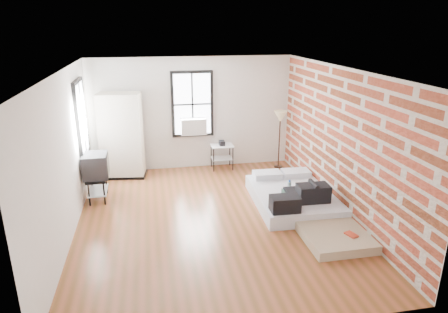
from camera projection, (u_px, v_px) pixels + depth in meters
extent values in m
plane|color=brown|center=(212.00, 219.00, 7.62)|extent=(6.00, 6.00, 0.00)
cube|color=silver|center=(192.00, 114.00, 9.97)|extent=(5.00, 0.01, 2.80)
cube|color=silver|center=(255.00, 230.00, 4.38)|extent=(5.00, 0.01, 2.80)
cube|color=silver|center=(65.00, 158.00, 6.73)|extent=(0.01, 6.00, 2.80)
cube|color=#963623|center=(340.00, 142.00, 7.62)|extent=(0.02, 6.00, 2.80)
cube|color=white|center=(211.00, 70.00, 6.73)|extent=(5.00, 6.00, 0.01)
cube|color=white|center=(192.00, 104.00, 9.84)|extent=(0.90, 0.02, 1.50)
cube|color=black|center=(173.00, 105.00, 9.77)|extent=(0.07, 0.08, 1.64)
cube|color=black|center=(212.00, 103.00, 9.95)|extent=(0.07, 0.08, 1.64)
cube|color=black|center=(191.00, 72.00, 9.61)|extent=(0.90, 0.08, 0.07)
cube|color=black|center=(193.00, 135.00, 10.11)|extent=(0.90, 0.08, 0.07)
cube|color=black|center=(192.00, 104.00, 9.83)|extent=(0.04, 0.02, 1.50)
cube|color=black|center=(192.00, 104.00, 9.83)|extent=(0.90, 0.02, 0.04)
cube|color=silver|center=(193.00, 126.00, 9.90)|extent=(0.62, 0.30, 0.40)
cube|color=white|center=(82.00, 119.00, 8.34)|extent=(0.02, 0.90, 1.50)
cube|color=black|center=(77.00, 125.00, 7.88)|extent=(0.08, 0.07, 1.64)
cube|color=black|center=(84.00, 114.00, 8.78)|extent=(0.08, 0.07, 1.64)
cube|color=black|center=(77.00, 81.00, 8.08)|extent=(0.08, 0.90, 0.07)
cube|color=black|center=(85.00, 155.00, 8.58)|extent=(0.08, 0.90, 0.07)
cube|color=black|center=(83.00, 119.00, 8.34)|extent=(0.02, 0.04, 1.50)
cube|color=black|center=(83.00, 119.00, 8.34)|extent=(0.02, 0.90, 0.04)
cube|color=silver|center=(293.00, 198.00, 8.23)|extent=(1.62, 2.16, 0.28)
cube|color=silver|center=(267.00, 175.00, 8.89)|extent=(0.62, 0.41, 0.13)
cube|color=silver|center=(296.00, 173.00, 8.99)|extent=(0.62, 0.41, 0.13)
cube|color=black|center=(313.00, 193.00, 7.70)|extent=(0.62, 0.37, 0.33)
cylinder|color=black|center=(314.00, 184.00, 7.64)|extent=(0.10, 0.39, 0.09)
cube|color=black|center=(285.00, 204.00, 7.29)|extent=(0.54, 0.35, 0.29)
cylinder|color=#A6CAD6|center=(289.00, 187.00, 8.08)|extent=(0.08, 0.08, 0.24)
cylinder|color=blue|center=(290.00, 181.00, 8.03)|extent=(0.04, 0.04, 0.03)
cube|color=tan|center=(324.00, 224.00, 7.26)|extent=(1.08, 2.04, 0.16)
cube|color=black|center=(304.00, 198.00, 7.88)|extent=(0.75, 0.54, 0.24)
cube|color=black|center=(304.00, 191.00, 7.84)|extent=(0.71, 0.49, 0.04)
cube|color=#AC311B|center=(351.00, 235.00, 6.72)|extent=(0.20, 0.25, 0.03)
cube|color=black|center=(125.00, 175.00, 9.77)|extent=(1.10, 0.72, 0.06)
cube|color=beige|center=(121.00, 135.00, 9.45)|extent=(1.05, 0.67, 1.97)
cylinder|color=black|center=(214.00, 160.00, 9.96)|extent=(0.02, 0.02, 0.61)
cylinder|color=black|center=(233.00, 159.00, 10.05)|extent=(0.02, 0.02, 0.61)
cylinder|color=black|center=(211.00, 155.00, 10.31)|extent=(0.02, 0.02, 0.61)
cylinder|color=black|center=(230.00, 154.00, 10.40)|extent=(0.02, 0.02, 0.61)
cube|color=silver|center=(222.00, 146.00, 10.08)|extent=(0.56, 0.45, 0.02)
cube|color=silver|center=(222.00, 158.00, 10.19)|extent=(0.54, 0.43, 0.02)
cube|color=black|center=(222.00, 143.00, 10.06)|extent=(0.14, 0.20, 0.11)
cylinder|color=black|center=(278.00, 166.00, 10.36)|extent=(0.21, 0.21, 0.03)
cylinder|color=black|center=(279.00, 143.00, 10.16)|extent=(0.03, 0.03, 1.28)
cone|color=tan|center=(280.00, 117.00, 9.94)|extent=(0.32, 0.32, 0.28)
cylinder|color=black|center=(89.00, 195.00, 8.10)|extent=(0.03, 0.03, 0.50)
cylinder|color=black|center=(104.00, 193.00, 8.16)|extent=(0.03, 0.03, 0.50)
cylinder|color=black|center=(92.00, 184.00, 8.65)|extent=(0.03, 0.03, 0.50)
cylinder|color=black|center=(106.00, 183.00, 8.71)|extent=(0.03, 0.03, 0.50)
cube|color=black|center=(97.00, 177.00, 8.33)|extent=(0.41, 0.72, 0.03)
cube|color=silver|center=(98.00, 191.00, 8.42)|extent=(0.39, 0.70, 0.02)
cube|color=black|center=(95.00, 166.00, 8.24)|extent=(0.51, 0.58, 0.50)
cube|color=black|center=(108.00, 165.00, 8.29)|extent=(0.03, 0.48, 0.40)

